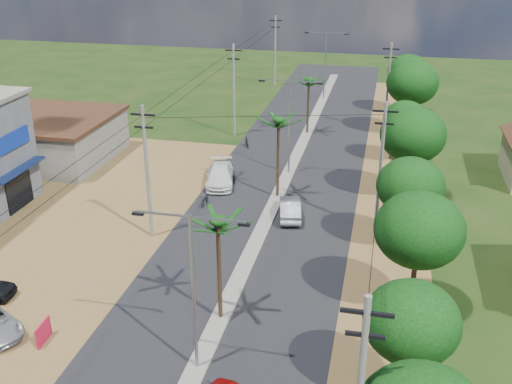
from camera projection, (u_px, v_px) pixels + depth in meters
ground at (197, 369)px, 27.85m from camera, size 160.00×160.00×0.00m
road at (264, 226)px, 41.25m from camera, size 12.00×110.00×0.04m
median at (272, 208)px, 43.91m from camera, size 1.00×90.00×0.18m
dirt_lot_west at (10, 252)px, 38.00m from camera, size 18.00×46.00×0.04m
dirt_shoulder_east at (389, 239)px, 39.55m from camera, size 5.00×90.00×0.03m
low_shed at (52, 138)px, 52.73m from camera, size 10.40×10.40×3.95m
tree_east_b at (412, 322)px, 24.34m from camera, size 4.00×4.00×5.83m
tree_east_c at (419, 230)px, 30.22m from camera, size 4.60×4.60×6.83m
tree_east_d at (410, 186)px, 36.75m from camera, size 4.20×4.20×6.13m
tree_east_e at (413, 135)px, 43.56m from camera, size 4.80×4.80×7.14m
tree_east_f at (405, 119)px, 51.27m from camera, size 3.80×3.80×5.52m
tree_east_g at (412, 83)px, 57.76m from camera, size 5.00×5.00×7.38m
tree_east_h at (408, 72)px, 65.22m from camera, size 4.40×4.40×6.52m
palm_median_near at (218, 225)px, 29.21m from camera, size 2.00×2.00×6.15m
palm_median_mid at (279, 124)px, 43.37m from camera, size 2.00×2.00×6.55m
palm_median_far at (309, 82)px, 57.93m from camera, size 2.00×2.00×5.85m
streetlight_near at (193, 281)px, 25.93m from camera, size 5.10×0.18×8.00m
streetlight_mid at (290, 119)px, 48.28m from camera, size 5.10×0.18×8.00m
streetlight_far at (325, 59)px, 70.64m from camera, size 5.10×0.18×8.00m
utility_pole_w_b at (147, 170)px, 38.07m from camera, size 1.60×0.24×9.00m
utility_pole_w_c at (234, 89)px, 57.74m from camera, size 1.60×0.24×9.00m
utility_pole_w_d at (275, 50)px, 76.52m from camera, size 1.60×0.24×9.00m
utility_pole_e_b at (381, 166)px, 38.75m from camera, size 1.60×0.24×9.00m
utility_pole_e_c at (388, 87)px, 58.42m from camera, size 1.60×0.24×9.00m
car_silver_mid at (290, 209)px, 42.33m from camera, size 2.23×4.33×1.36m
car_white_far at (220, 176)px, 47.91m from camera, size 3.14×5.44×1.48m
moto_rider_west_a at (205, 200)px, 44.32m from camera, size 0.57×1.62×0.85m
moto_rider_west_b at (247, 142)px, 56.25m from camera, size 1.03×1.68×0.98m
roadside_sign at (44, 333)px, 29.47m from camera, size 0.16×1.37×1.14m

